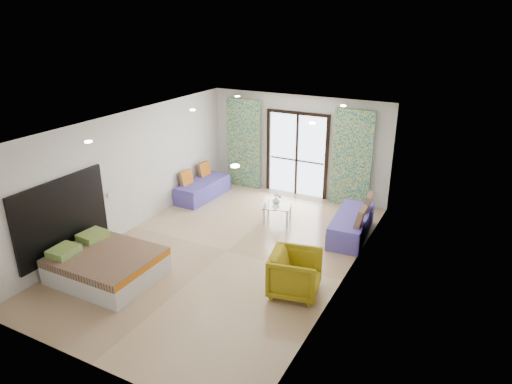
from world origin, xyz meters
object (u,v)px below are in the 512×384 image
at_px(daybed_right, 352,225).
at_px(armchair, 295,271).
at_px(daybed_left, 202,188).
at_px(bed, 106,265).
at_px(coffee_table, 278,207).

xyz_separation_m(daybed_right, armchair, (-0.25, -2.64, 0.16)).
distance_m(daybed_left, daybed_right, 4.25).
distance_m(bed, daybed_right, 5.23).
bearing_deg(daybed_right, armchair, -100.21).
distance_m(daybed_right, coffee_table, 1.80).
xyz_separation_m(bed, armchair, (3.34, 1.16, 0.17)).
height_order(bed, daybed_left, daybed_left).
distance_m(coffee_table, armchair, 3.03).
height_order(daybed_right, armchair, daybed_right).
bearing_deg(coffee_table, bed, -115.44).
xyz_separation_m(daybed_left, daybed_right, (4.23, -0.40, 0.02)).
distance_m(bed, coffee_table, 4.17).
height_order(daybed_left, daybed_right, daybed_right).
bearing_deg(daybed_left, daybed_right, -3.30).
relative_size(daybed_right, coffee_table, 2.42).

